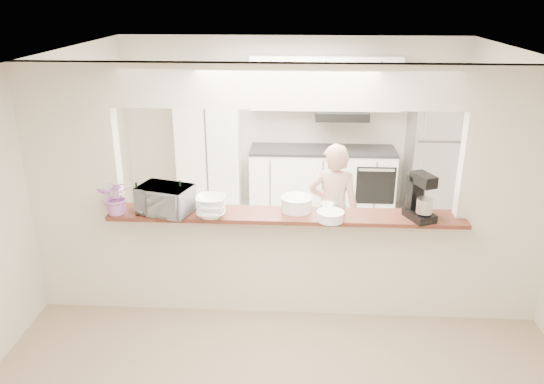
# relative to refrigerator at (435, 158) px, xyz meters

# --- Properties ---
(floor) EXTENTS (6.00, 6.00, 0.00)m
(floor) POSITION_rel_refrigerator_xyz_m (-2.05, -2.65, -0.85)
(floor) COLOR #9C8969
(floor) RESTS_ON ground
(tile_overlay) EXTENTS (5.00, 2.90, 0.01)m
(tile_overlay) POSITION_rel_refrigerator_xyz_m (-2.05, -1.10, -0.84)
(tile_overlay) COLOR beige
(tile_overlay) RESTS_ON floor
(partition) EXTENTS (5.00, 0.15, 2.50)m
(partition) POSITION_rel_refrigerator_xyz_m (-2.05, -2.65, 0.63)
(partition) COLOR silver
(partition) RESTS_ON floor
(bar_counter) EXTENTS (3.40, 0.38, 1.09)m
(bar_counter) POSITION_rel_refrigerator_xyz_m (-2.05, -2.65, -0.27)
(bar_counter) COLOR silver
(bar_counter) RESTS_ON floor
(kitchen_cabinets) EXTENTS (3.15, 0.62, 2.25)m
(kitchen_cabinets) POSITION_rel_refrigerator_xyz_m (-2.24, 0.07, 0.12)
(kitchen_cabinets) COLOR white
(kitchen_cabinets) RESTS_ON floor
(refrigerator) EXTENTS (0.75, 0.70, 1.70)m
(refrigerator) POSITION_rel_refrigerator_xyz_m (0.00, 0.00, 0.00)
(refrigerator) COLOR #9D9CA1
(refrigerator) RESTS_ON floor
(flower_left) EXTENTS (0.33, 0.28, 0.36)m
(flower_left) POSITION_rel_refrigerator_xyz_m (-3.65, -2.80, 0.42)
(flower_left) COLOR pink
(flower_left) RESTS_ON bar_counter
(wine_bottle_a) EXTENTS (0.06, 0.06, 0.32)m
(wine_bottle_a) POSITION_rel_refrigerator_xyz_m (-3.45, -2.80, 0.37)
(wine_bottle_a) COLOR black
(wine_bottle_a) RESTS_ON bar_counter
(wine_bottle_b) EXTENTS (0.06, 0.06, 0.32)m
(wine_bottle_b) POSITION_rel_refrigerator_xyz_m (-3.05, -2.73, 0.37)
(wine_bottle_b) COLOR black
(wine_bottle_b) RESTS_ON bar_counter
(toaster_oven) EXTENTS (0.57, 0.46, 0.27)m
(toaster_oven) POSITION_rel_refrigerator_xyz_m (-3.20, -2.75, 0.38)
(toaster_oven) COLOR #A8A9AD
(toaster_oven) RESTS_ON bar_counter
(serving_bowls) EXTENTS (0.28, 0.28, 0.20)m
(serving_bowls) POSITION_rel_refrigerator_xyz_m (-2.75, -2.82, 0.34)
(serving_bowls) COLOR white
(serving_bowls) RESTS_ON bar_counter
(plate_stack_a) EXTENTS (0.31, 0.31, 0.14)m
(plate_stack_a) POSITION_rel_refrigerator_xyz_m (-1.95, -2.62, 0.31)
(plate_stack_a) COLOR white
(plate_stack_a) RESTS_ON bar_counter
(plate_stack_b) EXTENTS (0.25, 0.25, 0.09)m
(plate_stack_b) POSITION_rel_refrigerator_xyz_m (-1.63, -2.84, 0.29)
(plate_stack_b) COLOR white
(plate_stack_b) RESTS_ON bar_counter
(red_bowl) EXTENTS (0.14, 0.14, 0.07)m
(red_bowl) POSITION_rel_refrigerator_xyz_m (-1.93, -2.68, 0.27)
(red_bowl) COLOR maroon
(red_bowl) RESTS_ON bar_counter
(tan_bowl) EXTENTS (0.13, 0.13, 0.06)m
(tan_bowl) POSITION_rel_refrigerator_xyz_m (-1.65, -2.57, 0.27)
(tan_bowl) COLOR beige
(tan_bowl) RESTS_ON bar_counter
(utensil_caddy) EXTENTS (0.24, 0.19, 0.20)m
(utensil_caddy) POSITION_rel_refrigerator_xyz_m (-1.60, -2.66, 0.32)
(utensil_caddy) COLOR silver
(utensil_caddy) RESTS_ON bar_counter
(stand_mixer) EXTENTS (0.29, 0.35, 0.45)m
(stand_mixer) POSITION_rel_refrigerator_xyz_m (-0.81, -2.74, 0.44)
(stand_mixer) COLOR black
(stand_mixer) RESTS_ON bar_counter
(flower_right) EXTENTS (0.24, 0.24, 0.35)m
(flower_right) POSITION_rel_refrigerator_xyz_m (-0.75, -2.60, 0.42)
(flower_right) COLOR #B461B4
(flower_right) RESTS_ON bar_counter
(person) EXTENTS (0.60, 0.43, 1.55)m
(person) POSITION_rel_refrigerator_xyz_m (-1.54, -1.85, -0.08)
(person) COLOR tan
(person) RESTS_ON floor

